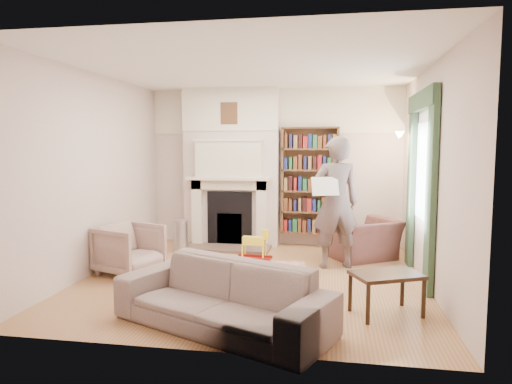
% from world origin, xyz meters
% --- Properties ---
extents(floor, '(4.50, 4.50, 0.00)m').
position_xyz_m(floor, '(0.00, 0.00, 0.00)').
color(floor, '#95663B').
rests_on(floor, ground).
extents(ceiling, '(4.50, 4.50, 0.00)m').
position_xyz_m(ceiling, '(0.00, 0.00, 2.80)').
color(ceiling, white).
rests_on(ceiling, wall_back).
extents(wall_back, '(4.50, 0.00, 4.50)m').
position_xyz_m(wall_back, '(0.00, 2.25, 1.40)').
color(wall_back, silver).
rests_on(wall_back, floor).
extents(wall_front, '(4.50, 0.00, 4.50)m').
position_xyz_m(wall_front, '(0.00, -2.25, 1.40)').
color(wall_front, silver).
rests_on(wall_front, floor).
extents(wall_left, '(0.00, 4.50, 4.50)m').
position_xyz_m(wall_left, '(-2.25, 0.00, 1.40)').
color(wall_left, silver).
rests_on(wall_left, floor).
extents(wall_right, '(0.00, 4.50, 4.50)m').
position_xyz_m(wall_right, '(2.25, 0.00, 1.40)').
color(wall_right, silver).
rests_on(wall_right, floor).
extents(fireplace, '(1.70, 0.58, 2.80)m').
position_xyz_m(fireplace, '(-0.75, 2.05, 1.39)').
color(fireplace, silver).
rests_on(fireplace, floor).
extents(bookcase, '(1.00, 0.24, 1.85)m').
position_xyz_m(bookcase, '(0.65, 2.12, 1.18)').
color(bookcase, brown).
rests_on(bookcase, floor).
extents(window, '(0.02, 0.90, 1.30)m').
position_xyz_m(window, '(2.23, 0.40, 1.45)').
color(window, silver).
rests_on(window, wall_right).
extents(curtain_left, '(0.07, 0.32, 2.40)m').
position_xyz_m(curtain_left, '(2.20, -0.30, 1.20)').
color(curtain_left, '#2E472D').
rests_on(curtain_left, floor).
extents(curtain_right, '(0.07, 0.32, 2.40)m').
position_xyz_m(curtain_right, '(2.20, 1.10, 1.20)').
color(curtain_right, '#2E472D').
rests_on(curtain_right, floor).
extents(pelmet, '(0.09, 1.70, 0.24)m').
position_xyz_m(pelmet, '(2.19, 0.40, 2.38)').
color(pelmet, '#2E472D').
rests_on(pelmet, wall_right).
extents(wall_sconce, '(0.20, 0.24, 0.24)m').
position_xyz_m(wall_sconce, '(2.03, 1.50, 1.90)').
color(wall_sconce, gold).
rests_on(wall_sconce, wall_right).
extents(rug, '(2.46, 1.98, 0.01)m').
position_xyz_m(rug, '(-0.42, -0.02, 0.01)').
color(rug, beige).
rests_on(rug, floor).
extents(armchair_reading, '(1.28, 1.24, 0.63)m').
position_xyz_m(armchair_reading, '(1.54, 1.34, 0.32)').
color(armchair_reading, '#452526').
rests_on(armchair_reading, floor).
extents(armchair_left, '(0.97, 0.96, 0.69)m').
position_xyz_m(armchair_left, '(-1.75, -0.06, 0.35)').
color(armchair_left, '#BCAE9B').
rests_on(armchair_left, floor).
extents(sofa, '(2.35, 1.68, 0.64)m').
position_xyz_m(sofa, '(-0.00, -1.73, 0.32)').
color(sofa, gray).
rests_on(sofa, floor).
extents(man_reading, '(0.81, 0.65, 1.92)m').
position_xyz_m(man_reading, '(1.09, 0.74, 0.96)').
color(man_reading, '#5E4E4B').
rests_on(man_reading, floor).
extents(newspaper, '(0.40, 0.22, 0.26)m').
position_xyz_m(newspaper, '(0.94, 0.54, 1.22)').
color(newspaper, white).
rests_on(newspaper, man_reading).
extents(coffee_table, '(0.82, 0.70, 0.45)m').
position_xyz_m(coffee_table, '(1.62, -1.08, 0.23)').
color(coffee_table, '#331E11').
rests_on(coffee_table, floor).
extents(paraffin_heater, '(0.29, 0.29, 0.55)m').
position_xyz_m(paraffin_heater, '(-1.46, 1.30, 0.28)').
color(paraffin_heater, '#A5A7AD').
rests_on(paraffin_heater, floor).
extents(rocking_horse, '(0.57, 0.26, 0.49)m').
position_xyz_m(rocking_horse, '(-0.16, 1.00, 0.24)').
color(rocking_horse, yellow).
rests_on(rocking_horse, rug).
extents(board_game, '(0.43, 0.43, 0.03)m').
position_xyz_m(board_game, '(-0.46, -0.08, 0.03)').
color(board_game, gold).
rests_on(board_game, rug).
extents(game_box_lid, '(0.37, 0.30, 0.05)m').
position_xyz_m(game_box_lid, '(-0.72, -0.11, 0.04)').
color(game_box_lid, red).
rests_on(game_box_lid, rug).
extents(comic_annuals, '(0.72, 0.50, 0.02)m').
position_xyz_m(comic_annuals, '(0.28, -0.33, 0.02)').
color(comic_annuals, red).
rests_on(comic_annuals, rug).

